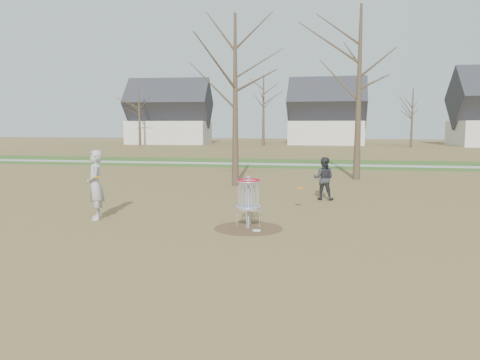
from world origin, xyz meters
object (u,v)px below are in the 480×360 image
(disc_grounded, at_px, (257,230))
(disc_golf_basket, at_px, (248,194))
(player_standing, at_px, (95,185))
(player_throwing, at_px, (324,179))

(disc_grounded, relative_size, disc_golf_basket, 0.16)
(disc_grounded, xyz_separation_m, disc_golf_basket, (-0.26, 0.29, 0.89))
(player_standing, bearing_deg, player_throwing, 97.15)
(player_throwing, xyz_separation_m, disc_golf_basket, (-1.91, -5.18, 0.14))
(disc_golf_basket, bearing_deg, disc_grounded, -47.30)
(disc_grounded, bearing_deg, disc_golf_basket, 132.70)
(disc_grounded, height_order, disc_golf_basket, disc_golf_basket)
(player_standing, height_order, disc_golf_basket, player_standing)
(disc_golf_basket, bearing_deg, player_throwing, 69.75)
(player_standing, relative_size, disc_golf_basket, 1.48)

